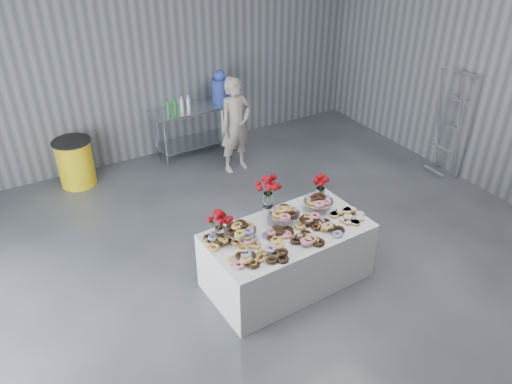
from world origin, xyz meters
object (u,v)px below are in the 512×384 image
(prep_table, at_px, (195,122))
(trash_barrel, at_px, (75,163))
(stepladder, at_px, (450,125))
(water_jug, at_px, (220,87))
(display_table, at_px, (287,256))
(person, at_px, (236,125))

(prep_table, distance_m, trash_barrel, 2.10)
(prep_table, bearing_deg, stepladder, -40.76)
(water_jug, bearing_deg, stepladder, -45.67)
(prep_table, distance_m, water_jug, 0.73)
(stepladder, bearing_deg, prep_table, 139.24)
(water_jug, bearing_deg, display_table, -104.90)
(prep_table, bearing_deg, person, -66.83)
(display_table, bearing_deg, prep_table, 82.70)
(prep_table, xyz_separation_m, stepladder, (3.17, -2.73, 0.28))
(prep_table, distance_m, stepladder, 4.19)
(prep_table, xyz_separation_m, person, (0.36, -0.83, 0.18))
(person, bearing_deg, stepladder, -41.30)
(prep_table, distance_m, person, 0.92)
(display_table, relative_size, person, 1.19)
(water_jug, xyz_separation_m, trash_barrel, (-2.58, 0.00, -0.77))
(water_jug, distance_m, trash_barrel, 2.70)
(person, height_order, trash_barrel, person)
(display_table, bearing_deg, trash_barrel, 114.09)
(display_table, relative_size, trash_barrel, 2.49)
(display_table, bearing_deg, stepladder, 13.86)
(water_jug, height_order, stepladder, stepladder)
(water_jug, relative_size, stepladder, 0.31)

